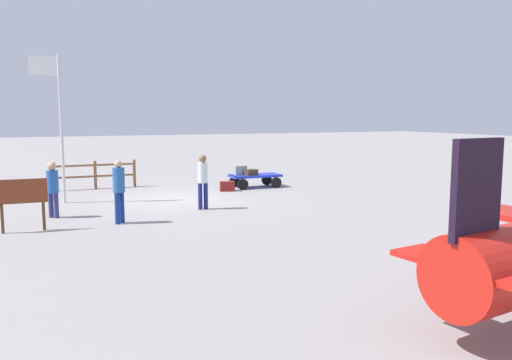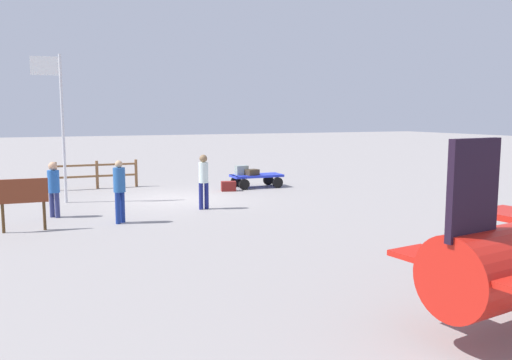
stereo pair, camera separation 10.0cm
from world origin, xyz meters
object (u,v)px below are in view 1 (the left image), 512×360
object	(u,v)px
suitcase_maroon	(251,172)
flagpole	(57,114)
signboard	(22,196)
suitcase_olive	(240,170)
worker_lead	(203,178)
worker_trailing	(119,187)
worker_supervisor	(53,185)
suitcase_grey	(227,186)
luggage_cart	(255,178)

from	to	relation	value
suitcase_maroon	flagpole	bearing A→B (deg)	5.83
signboard	flagpole	bearing A→B (deg)	-104.95
suitcase_olive	worker_lead	distance (m)	5.15
worker_trailing	worker_supervisor	xyz separation A→B (m)	(1.68, -1.64, -0.07)
worker_trailing	flagpole	xyz separation A→B (m)	(1.32, -4.34, 2.05)
suitcase_grey	worker_supervisor	size ratio (longest dim) A/B	0.38
luggage_cart	worker_trailing	distance (m)	8.36
worker_lead	flagpole	distance (m)	5.63
worker_lead	flagpole	xyz separation A→B (m)	(4.19, -3.15, 2.06)
suitcase_maroon	suitcase_grey	xyz separation A→B (m)	(1.20, 0.41, -0.47)
suitcase_maroon	signboard	distance (m)	10.15
suitcase_maroon	suitcase_grey	bearing A→B (deg)	18.71
worker_lead	worker_supervisor	bearing A→B (deg)	-5.63
flagpole	worker_supervisor	bearing A→B (deg)	82.54
suitcase_maroon	signboard	bearing A→B (deg)	30.69
signboard	suitcase_olive	bearing A→B (deg)	-146.96
suitcase_grey	suitcase_olive	bearing A→B (deg)	-141.49
suitcase_grey	flagpole	distance (m)	6.98
suitcase_maroon	worker_lead	bearing A→B (deg)	49.37
suitcase_olive	suitcase_maroon	size ratio (longest dim) A/B	0.91
suitcase_grey	luggage_cart	bearing A→B (deg)	-159.32
suitcase_olive	worker_trailing	xyz separation A→B (m)	(5.85, 5.37, 0.30)
suitcase_grey	worker_trailing	world-z (taller)	worker_trailing
suitcase_olive	flagpole	bearing A→B (deg)	8.15
worker_supervisor	worker_lead	bearing A→B (deg)	174.37
worker_trailing	signboard	bearing A→B (deg)	1.58
worker_supervisor	signboard	world-z (taller)	worker_supervisor
luggage_cart	flagpole	size ratio (longest dim) A/B	0.42
suitcase_grey	worker_trailing	xyz separation A→B (m)	(5.02, 4.70, 0.85)
worker_lead	worker_trailing	distance (m)	3.10
worker_lead	worker_supervisor	size ratio (longest dim) A/B	1.07
signboard	worker_lead	bearing A→B (deg)	-166.77
suitcase_olive	signboard	size ratio (longest dim) A/B	0.39
luggage_cart	suitcase_maroon	bearing A→B (deg)	29.49
worker_supervisor	flagpole	bearing A→B (deg)	-97.46
worker_trailing	luggage_cart	bearing A→B (deg)	-140.95
suitcase_olive	signboard	distance (m)	9.97
suitcase_maroon	worker_lead	distance (m)	5.17
suitcase_olive	suitcase_grey	distance (m)	1.20
luggage_cart	suitcase_maroon	size ratio (longest dim) A/B	3.64
luggage_cart	worker_supervisor	xyz separation A→B (m)	(8.15, 3.61, 0.57)
worker_trailing	signboard	world-z (taller)	worker_trailing
suitcase_olive	suitcase_grey	world-z (taller)	suitcase_olive
luggage_cart	worker_lead	bearing A→B (deg)	48.34
suitcase_grey	flagpole	xyz separation A→B (m)	(6.34, 0.36, 2.90)
luggage_cart	suitcase_olive	distance (m)	0.71
worker_lead	signboard	size ratio (longest dim) A/B	1.28
suitcase_grey	signboard	distance (m)	8.94
signboard	suitcase_maroon	bearing A→B (deg)	-149.31
flagpole	suitcase_maroon	bearing A→B (deg)	-174.17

